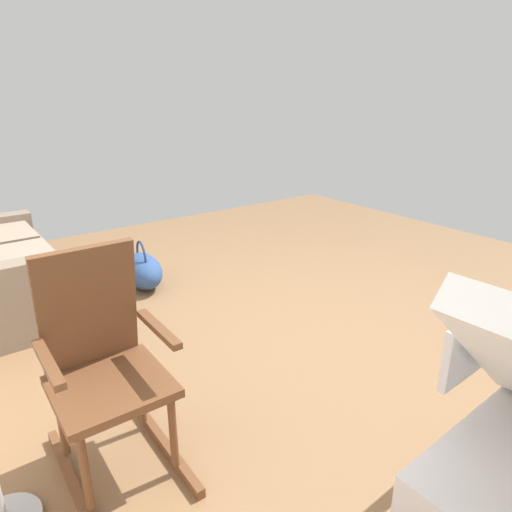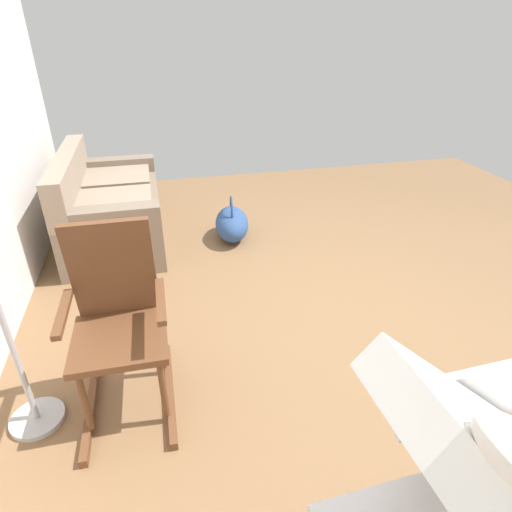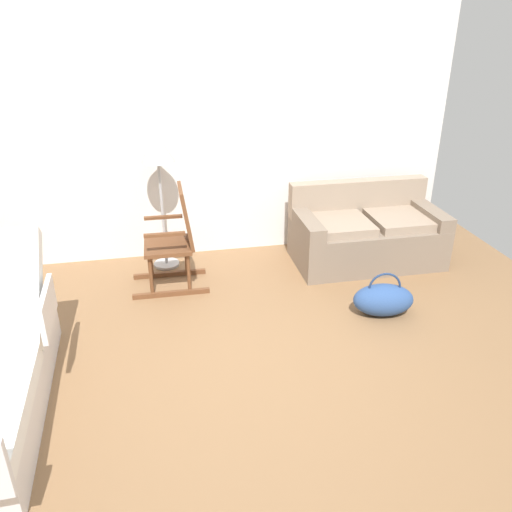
{
  "view_description": "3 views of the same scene",
  "coord_description": "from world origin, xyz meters",
  "views": [
    {
      "loc": [
        -2.22,
        2.04,
        1.66
      ],
      "look_at": [
        -0.19,
        0.52,
        0.73
      ],
      "focal_mm": 31.64,
      "sensor_mm": 36.0,
      "label": 1
    },
    {
      "loc": [
        -2.37,
        1.28,
        1.9
      ],
      "look_at": [
        -0.09,
        0.73,
        0.6
      ],
      "focal_mm": 30.02,
      "sensor_mm": 36.0,
      "label": 2
    },
    {
      "loc": [
        -0.58,
        -3.19,
        2.55
      ],
      "look_at": [
        0.15,
        0.4,
        0.81
      ],
      "focal_mm": 36.05,
      "sensor_mm": 36.0,
      "label": 3
    }
  ],
  "objects": [
    {
      "name": "rocking_chair",
      "position": [
        -0.44,
        1.56,
        0.5
      ],
      "size": [
        0.77,
        0.51,
        1.05
      ],
      "color": "brown",
      "rests_on": "ground"
    },
    {
      "name": "couch",
      "position": [
        1.67,
        1.73,
        0.31
      ],
      "size": [
        1.6,
        0.86,
        0.85
      ],
      "color": "#7D6C5C",
      "rests_on": "ground"
    },
    {
      "name": "ground_plane",
      "position": [
        0.0,
        0.0,
        0.0
      ],
      "size": [
        6.67,
        6.67,
        0.0
      ],
      "primitive_type": "plane",
      "color": "olive"
    },
    {
      "name": "duffel_bag",
      "position": [
        1.39,
        0.61,
        0.15
      ],
      "size": [
        0.6,
        0.4,
        0.43
      ],
      "color": "#2D4C84",
      "rests_on": "ground"
    }
  ]
}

